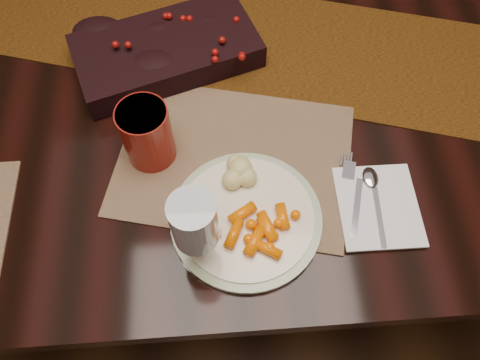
{
  "coord_description": "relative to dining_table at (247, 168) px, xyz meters",
  "views": [
    {
      "loc": [
        -0.06,
        -0.64,
        1.48
      ],
      "look_at": [
        -0.04,
        -0.27,
        0.8
      ],
      "focal_mm": 35.0,
      "sensor_mm": 36.0,
      "label": 1
    }
  ],
  "objects": [
    {
      "name": "baby_carrots",
      "position": [
        -0.01,
        -0.34,
        0.4
      ],
      "size": [
        0.12,
        0.1,
        0.02
      ],
      "primitive_type": null,
      "rotation": [
        0.0,
        0.0,
        -0.11
      ],
      "color": "#FC6C00",
      "rests_on": "dinner_plate"
    },
    {
      "name": "spoon",
      "position": [
        0.19,
        -0.31,
        0.39
      ],
      "size": [
        0.04,
        0.14,
        0.0
      ],
      "primitive_type": null,
      "rotation": [
        0.0,
        0.0,
        -0.07
      ],
      "color": "silver",
      "rests_on": "napkin"
    },
    {
      "name": "turkey_shreds",
      "position": [
        -0.09,
        -0.35,
        0.4
      ],
      "size": [
        0.09,
        0.09,
        0.02
      ],
      "primitive_type": null,
      "rotation": [
        0.0,
        0.0,
        0.34
      ],
      "color": "#BDA191",
      "rests_on": "dinner_plate"
    },
    {
      "name": "floor",
      "position": [
        0.0,
        0.0,
        -0.38
      ],
      "size": [
        5.0,
        5.0,
        0.0
      ],
      "primitive_type": "plane",
      "color": "black",
      "rests_on": "ground"
    },
    {
      "name": "table_runner",
      "position": [
        0.05,
        0.08,
        0.38
      ],
      "size": [
        1.53,
        0.73,
        0.0
      ],
      "primitive_type": "cube",
      "rotation": [
        0.0,
        0.0,
        -0.3
      ],
      "color": "#37220F",
      "rests_on": "dining_table"
    },
    {
      "name": "wine_glass",
      "position": [
        -0.11,
        -0.38,
        0.47
      ],
      "size": [
        0.08,
        0.08,
        0.19
      ],
      "primitive_type": null,
      "rotation": [
        0.0,
        0.0,
        -0.23
      ],
      "color": "#B4BDC1",
      "rests_on": "dining_table"
    },
    {
      "name": "fork",
      "position": [
        0.16,
        -0.29,
        0.39
      ],
      "size": [
        0.06,
        0.15,
        0.0
      ],
      "primitive_type": null,
      "rotation": [
        0.0,
        0.0,
        -0.29
      ],
      "color": "silver",
      "rests_on": "napkin"
    },
    {
      "name": "centerpiece",
      "position": [
        -0.16,
        0.05,
        0.41
      ],
      "size": [
        0.39,
        0.29,
        0.07
      ],
      "primitive_type": null,
      "rotation": [
        0.0,
        0.0,
        0.32
      ],
      "color": "black",
      "rests_on": "table_runner"
    },
    {
      "name": "dinner_plate",
      "position": [
        -0.03,
        -0.32,
        0.39
      ],
      "size": [
        0.3,
        0.3,
        0.01
      ],
      "primitive_type": "cylinder",
      "rotation": [
        0.0,
        0.0,
        -0.19
      ],
      "color": "white",
      "rests_on": "placemat_main"
    },
    {
      "name": "napkin",
      "position": [
        0.2,
        -0.31,
        0.38
      ],
      "size": [
        0.14,
        0.16,
        0.01
      ],
      "primitive_type": "cube",
      "rotation": [
        0.0,
        0.0,
        -0.01
      ],
      "color": "white",
      "rests_on": "placemat_main"
    },
    {
      "name": "placemat_main",
      "position": [
        -0.04,
        -0.2,
        0.38
      ],
      "size": [
        0.47,
        0.39,
        0.0
      ],
      "primitive_type": "cube",
      "rotation": [
        0.0,
        0.0,
        -0.24
      ],
      "color": "#966E52",
      "rests_on": "dining_table"
    },
    {
      "name": "red_cup",
      "position": [
        -0.19,
        -0.17,
        0.44
      ],
      "size": [
        0.09,
        0.09,
        0.12
      ],
      "primitive_type": "cylinder",
      "rotation": [
        0.0,
        0.0,
        0.04
      ],
      "color": "maroon",
      "rests_on": "placemat_main"
    },
    {
      "name": "mashed_potatoes",
      "position": [
        -0.03,
        -0.24,
        0.42
      ],
      "size": [
        0.09,
        0.08,
        0.04
      ],
      "primitive_type": null,
      "rotation": [
        0.0,
        0.0,
        -0.13
      ],
      "color": "beige",
      "rests_on": "dinner_plate"
    },
    {
      "name": "dining_table",
      "position": [
        0.0,
        0.0,
        0.0
      ],
      "size": [
        1.8,
        1.0,
        0.75
      ],
      "primitive_type": "cube",
      "color": "black",
      "rests_on": "floor"
    }
  ]
}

